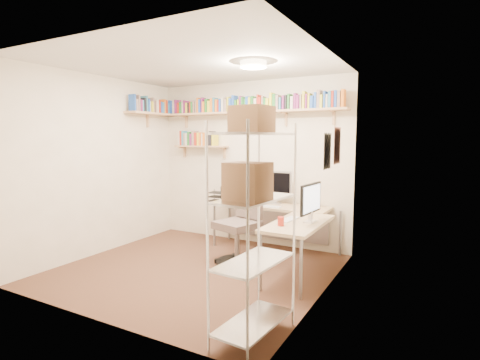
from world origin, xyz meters
name	(u,v)px	position (x,y,z in m)	size (l,w,h in m)	color
ground	(195,269)	(0.00, 0.00, 0.00)	(3.20, 3.20, 0.00)	#4E2B21
room_shell	(194,145)	(0.00, 0.00, 1.55)	(3.24, 3.04, 2.52)	beige
wall_shelves	(222,113)	(-0.40, 1.30, 2.02)	(3.12, 1.09, 0.80)	tan
corner_desk	(269,208)	(0.56, 0.99, 0.66)	(1.95, 1.74, 1.16)	tan
office_chair	(240,229)	(0.38, 0.48, 0.46)	(0.60, 0.60, 1.08)	black
wire_rack	(251,186)	(1.36, -1.14, 1.27)	(0.44, 0.79, 1.87)	silver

